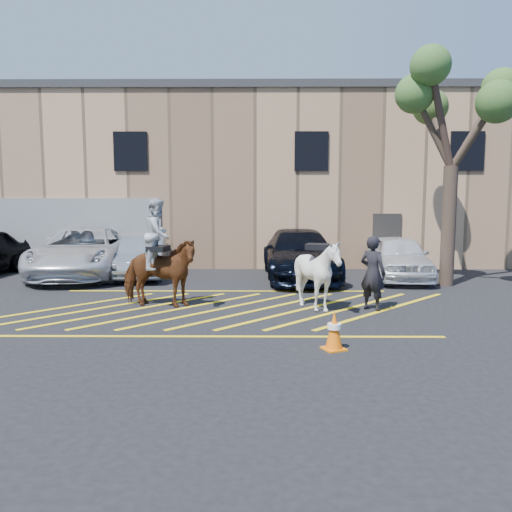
{
  "coord_description": "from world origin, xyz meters",
  "views": [
    {
      "loc": [
        1.01,
        -12.62,
        2.77
      ],
      "look_at": [
        0.91,
        0.2,
        1.3
      ],
      "focal_mm": 35.0,
      "sensor_mm": 36.0,
      "label": 1
    }
  ],
  "objects_px": {
    "car_white_pickup": "(84,252)",
    "car_silver_sedan": "(143,257)",
    "car_white_suv": "(398,257)",
    "car_blue_suv": "(299,254)",
    "mounted_bay": "(159,264)",
    "traffic_cone": "(334,330)",
    "tree": "(453,104)",
    "saddled_white": "(317,274)",
    "handler": "(373,273)"
  },
  "relations": [
    {
      "from": "tree",
      "to": "handler",
      "type": "bearing_deg",
      "value": -131.36
    },
    {
      "from": "car_white_suv",
      "to": "car_blue_suv",
      "type": "bearing_deg",
      "value": -177.66
    },
    {
      "from": "car_blue_suv",
      "to": "mounted_bay",
      "type": "relative_size",
      "value": 2.09
    },
    {
      "from": "car_silver_sedan",
      "to": "car_white_suv",
      "type": "bearing_deg",
      "value": -9.85
    },
    {
      "from": "mounted_bay",
      "to": "saddled_white",
      "type": "bearing_deg",
      "value": -4.97
    },
    {
      "from": "car_white_suv",
      "to": "traffic_cone",
      "type": "distance_m",
      "value": 8.91
    },
    {
      "from": "car_white_suv",
      "to": "tree",
      "type": "height_order",
      "value": "tree"
    },
    {
      "from": "mounted_bay",
      "to": "tree",
      "type": "bearing_deg",
      "value": 20.97
    },
    {
      "from": "car_white_suv",
      "to": "traffic_cone",
      "type": "height_order",
      "value": "car_white_suv"
    },
    {
      "from": "car_white_pickup",
      "to": "tree",
      "type": "bearing_deg",
      "value": -14.23
    },
    {
      "from": "car_white_pickup",
      "to": "car_white_suv",
      "type": "relative_size",
      "value": 1.4
    },
    {
      "from": "saddled_white",
      "to": "car_blue_suv",
      "type": "bearing_deg",
      "value": 90.57
    },
    {
      "from": "saddled_white",
      "to": "traffic_cone",
      "type": "height_order",
      "value": "saddled_white"
    },
    {
      "from": "car_blue_suv",
      "to": "tree",
      "type": "distance_m",
      "value": 6.84
    },
    {
      "from": "mounted_bay",
      "to": "saddled_white",
      "type": "height_order",
      "value": "mounted_bay"
    },
    {
      "from": "car_blue_suv",
      "to": "traffic_cone",
      "type": "bearing_deg",
      "value": -92.09
    },
    {
      "from": "car_silver_sedan",
      "to": "car_blue_suv",
      "type": "height_order",
      "value": "car_blue_suv"
    },
    {
      "from": "car_white_pickup",
      "to": "mounted_bay",
      "type": "bearing_deg",
      "value": -59.65
    },
    {
      "from": "car_silver_sedan",
      "to": "handler",
      "type": "distance_m",
      "value": 8.81
    },
    {
      "from": "car_white_pickup",
      "to": "car_silver_sedan",
      "type": "bearing_deg",
      "value": -8.04
    },
    {
      "from": "traffic_cone",
      "to": "tree",
      "type": "relative_size",
      "value": 0.1
    },
    {
      "from": "car_white_pickup",
      "to": "car_silver_sedan",
      "type": "height_order",
      "value": "car_white_pickup"
    },
    {
      "from": "handler",
      "to": "traffic_cone",
      "type": "distance_m",
      "value": 3.66
    },
    {
      "from": "car_silver_sedan",
      "to": "tree",
      "type": "distance_m",
      "value": 11.45
    },
    {
      "from": "car_silver_sedan",
      "to": "mounted_bay",
      "type": "bearing_deg",
      "value": -79.54
    },
    {
      "from": "car_silver_sedan",
      "to": "car_blue_suv",
      "type": "relative_size",
      "value": 0.74
    },
    {
      "from": "car_white_pickup",
      "to": "traffic_cone",
      "type": "distance_m",
      "value": 11.69
    },
    {
      "from": "car_white_pickup",
      "to": "car_white_suv",
      "type": "bearing_deg",
      "value": -8.57
    },
    {
      "from": "handler",
      "to": "mounted_bay",
      "type": "bearing_deg",
      "value": 39.04
    },
    {
      "from": "car_silver_sedan",
      "to": "tree",
      "type": "height_order",
      "value": "tree"
    },
    {
      "from": "car_white_pickup",
      "to": "car_white_suv",
      "type": "distance_m",
      "value": 11.14
    },
    {
      "from": "car_white_pickup",
      "to": "traffic_cone",
      "type": "height_order",
      "value": "car_white_pickup"
    },
    {
      "from": "saddled_white",
      "to": "tree",
      "type": "relative_size",
      "value": 0.27
    },
    {
      "from": "car_white_pickup",
      "to": "traffic_cone",
      "type": "relative_size",
      "value": 8.6
    },
    {
      "from": "mounted_bay",
      "to": "tree",
      "type": "relative_size",
      "value": 0.38
    },
    {
      "from": "car_white_pickup",
      "to": "traffic_cone",
      "type": "bearing_deg",
      "value": -54.44
    },
    {
      "from": "car_white_pickup",
      "to": "saddled_white",
      "type": "relative_size",
      "value": 3.14
    },
    {
      "from": "car_white_pickup",
      "to": "saddled_white",
      "type": "xyz_separation_m",
      "value": [
        7.76,
        -5.49,
        0.03
      ]
    },
    {
      "from": "car_silver_sedan",
      "to": "car_blue_suv",
      "type": "xyz_separation_m",
      "value": [
        5.55,
        -0.33,
        0.14
      ]
    },
    {
      "from": "handler",
      "to": "car_white_suv",
      "type": "bearing_deg",
      "value": -69.57
    },
    {
      "from": "car_white_suv",
      "to": "tree",
      "type": "distance_m",
      "value": 5.23
    },
    {
      "from": "car_white_suv",
      "to": "car_silver_sedan",
      "type": "bearing_deg",
      "value": -178.35
    },
    {
      "from": "mounted_bay",
      "to": "tree",
      "type": "height_order",
      "value": "tree"
    },
    {
      "from": "car_white_pickup",
      "to": "car_silver_sedan",
      "type": "xyz_separation_m",
      "value": [
        2.17,
        -0.09,
        -0.16
      ]
    },
    {
      "from": "car_white_suv",
      "to": "saddled_white",
      "type": "height_order",
      "value": "saddled_white"
    },
    {
      "from": "car_blue_suv",
      "to": "traffic_cone",
      "type": "distance_m",
      "value": 8.37
    },
    {
      "from": "car_white_suv",
      "to": "tree",
      "type": "relative_size",
      "value": 0.61
    },
    {
      "from": "handler",
      "to": "car_blue_suv",
      "type": "bearing_deg",
      "value": -31.72
    },
    {
      "from": "mounted_bay",
      "to": "traffic_cone",
      "type": "relative_size",
      "value": 3.82
    },
    {
      "from": "handler",
      "to": "traffic_cone",
      "type": "xyz_separation_m",
      "value": [
        -1.44,
        -3.31,
        -0.57
      ]
    }
  ]
}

